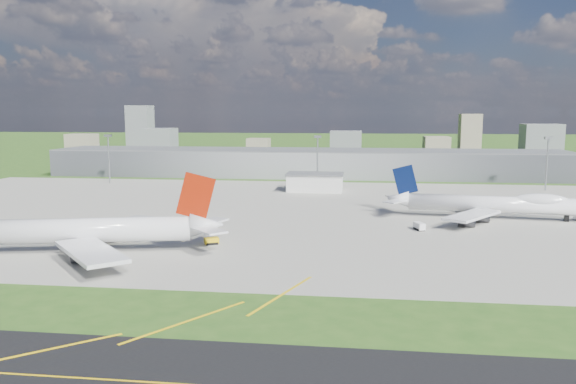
# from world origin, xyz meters

# --- Properties ---
(ground) EXTENTS (1400.00, 1400.00, 0.00)m
(ground) POSITION_xyz_m (0.00, 150.00, 0.00)
(ground) COLOR #2A5219
(ground) RESTS_ON ground
(apron) EXTENTS (360.00, 190.00, 0.08)m
(apron) POSITION_xyz_m (10.00, 40.00, 0.04)
(apron) COLOR #99978B
(apron) RESTS_ON ground
(terminal) EXTENTS (300.00, 42.00, 15.00)m
(terminal) POSITION_xyz_m (0.00, 165.00, 7.50)
(terminal) COLOR gray
(terminal) RESTS_ON ground
(ops_building) EXTENTS (26.00, 16.00, 8.00)m
(ops_building) POSITION_xyz_m (10.00, 100.00, 4.00)
(ops_building) COLOR silver
(ops_building) RESTS_ON ground
(mast_west) EXTENTS (3.50, 2.00, 25.90)m
(mast_west) POSITION_xyz_m (-100.00, 115.00, 17.71)
(mast_west) COLOR gray
(mast_west) RESTS_ON ground
(mast_center) EXTENTS (3.50, 2.00, 25.90)m
(mast_center) POSITION_xyz_m (10.00, 115.00, 17.71)
(mast_center) COLOR gray
(mast_center) RESTS_ON ground
(mast_east) EXTENTS (3.50, 2.00, 25.90)m
(mast_east) POSITION_xyz_m (120.00, 115.00, 17.71)
(mast_east) COLOR gray
(mast_east) RESTS_ON ground
(airliner_red_twin) EXTENTS (77.87, 59.80, 21.54)m
(airliner_red_twin) POSITION_xyz_m (-43.18, -26.68, 5.74)
(airliner_red_twin) COLOR silver
(airliner_red_twin) RESTS_ON ground
(airliner_blue_quad) EXTENTS (71.57, 55.82, 18.69)m
(airliner_blue_quad) POSITION_xyz_m (78.05, 36.97, 5.19)
(airliner_blue_quad) COLOR silver
(airliner_blue_quad) RESTS_ON ground
(tug_yellow) EXTENTS (4.62, 3.85, 1.96)m
(tug_yellow) POSITION_xyz_m (-10.95, -13.51, 1.01)
(tug_yellow) COLOR #E1B50D
(tug_yellow) RESTS_ON ground
(van_white_near) EXTENTS (3.65, 5.24, 2.46)m
(van_white_near) POSITION_xyz_m (49.88, 13.70, 1.25)
(van_white_near) COLOR white
(van_white_near) RESTS_ON ground
(bldg_far_w) EXTENTS (24.00, 20.00, 18.00)m
(bldg_far_w) POSITION_xyz_m (-220.00, 320.00, 9.00)
(bldg_far_w) COLOR gray
(bldg_far_w) RESTS_ON ground
(bldg_w) EXTENTS (28.00, 22.00, 24.00)m
(bldg_w) POSITION_xyz_m (-140.00, 300.00, 12.00)
(bldg_w) COLOR slate
(bldg_w) RESTS_ON ground
(bldg_cw) EXTENTS (20.00, 18.00, 14.00)m
(bldg_cw) POSITION_xyz_m (-60.00, 340.00, 7.00)
(bldg_cw) COLOR gray
(bldg_cw) RESTS_ON ground
(bldg_c) EXTENTS (26.00, 20.00, 22.00)m
(bldg_c) POSITION_xyz_m (20.00, 310.00, 11.00)
(bldg_c) COLOR slate
(bldg_c) RESTS_ON ground
(bldg_ce) EXTENTS (22.00, 24.00, 16.00)m
(bldg_ce) POSITION_xyz_m (100.00, 350.00, 8.00)
(bldg_ce) COLOR gray
(bldg_ce) RESTS_ON ground
(bldg_e) EXTENTS (30.00, 22.00, 28.00)m
(bldg_e) POSITION_xyz_m (180.00, 320.00, 14.00)
(bldg_e) COLOR slate
(bldg_e) RESTS_ON ground
(bldg_tall_w) EXTENTS (22.00, 20.00, 44.00)m
(bldg_tall_w) POSITION_xyz_m (-180.00, 360.00, 22.00)
(bldg_tall_w) COLOR slate
(bldg_tall_w) RESTS_ON ground
(bldg_tall_e) EXTENTS (20.00, 18.00, 36.00)m
(bldg_tall_e) POSITION_xyz_m (140.00, 410.00, 18.00)
(bldg_tall_e) COLOR gray
(bldg_tall_e) RESTS_ON ground
(tree_far_w) EXTENTS (7.20, 7.20, 8.80)m
(tree_far_w) POSITION_xyz_m (-200.00, 270.00, 5.18)
(tree_far_w) COLOR #382314
(tree_far_w) RESTS_ON ground
(tree_w) EXTENTS (6.75, 6.75, 8.25)m
(tree_w) POSITION_xyz_m (-110.00, 265.00, 4.86)
(tree_w) COLOR #382314
(tree_w) RESTS_ON ground
(tree_c) EXTENTS (8.10, 8.10, 9.90)m
(tree_c) POSITION_xyz_m (-20.00, 280.00, 5.84)
(tree_c) COLOR #382314
(tree_c) RESTS_ON ground
(tree_e) EXTENTS (7.65, 7.65, 9.35)m
(tree_e) POSITION_xyz_m (70.00, 275.00, 5.51)
(tree_e) COLOR #382314
(tree_e) RESTS_ON ground
(tree_far_e) EXTENTS (6.30, 6.30, 7.70)m
(tree_far_e) POSITION_xyz_m (160.00, 285.00, 4.53)
(tree_far_e) COLOR #382314
(tree_far_e) RESTS_ON ground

